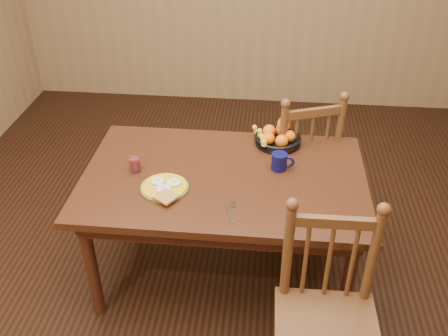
# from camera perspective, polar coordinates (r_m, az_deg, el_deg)

# --- Properties ---
(room) EXTENTS (4.52, 5.02, 2.72)m
(room) POSITION_cam_1_polar(r_m,az_deg,el_deg) (2.52, 0.00, 10.40)
(room) COLOR black
(room) RESTS_ON ground
(dining_table) EXTENTS (1.60, 1.00, 0.75)m
(dining_table) POSITION_cam_1_polar(r_m,az_deg,el_deg) (2.87, 0.00, -2.23)
(dining_table) COLOR black
(dining_table) RESTS_ON ground
(chair_far) EXTENTS (0.59, 0.58, 1.03)m
(chair_far) POSITION_cam_1_polar(r_m,az_deg,el_deg) (3.45, 8.51, 0.95)
(chair_far) COLOR #462B15
(chair_far) RESTS_ON ground
(chair_near) EXTENTS (0.48, 0.46, 1.04)m
(chair_near) POSITION_cam_1_polar(r_m,az_deg,el_deg) (2.44, 11.63, -16.58)
(chair_near) COLOR #462B15
(chair_near) RESTS_ON ground
(breakfast_plate) EXTENTS (0.26, 0.31, 0.04)m
(breakfast_plate) POSITION_cam_1_polar(r_m,az_deg,el_deg) (2.72, -6.79, -2.20)
(breakfast_plate) COLOR #59601E
(breakfast_plate) RESTS_ON dining_table
(fork) EXTENTS (0.06, 0.18, 0.00)m
(fork) POSITION_cam_1_polar(r_m,az_deg,el_deg) (2.56, 0.77, -4.92)
(fork) COLOR silver
(fork) RESTS_ON dining_table
(spoon) EXTENTS (0.06, 0.15, 0.01)m
(spoon) POSITION_cam_1_polar(r_m,az_deg,el_deg) (2.82, -5.66, -0.95)
(spoon) COLOR silver
(spoon) RESTS_ON dining_table
(coffee_mug) EXTENTS (0.13, 0.09, 0.10)m
(coffee_mug) POSITION_cam_1_polar(r_m,az_deg,el_deg) (2.86, 6.42, 0.77)
(coffee_mug) COLOR #0B0B3F
(coffee_mug) RESTS_ON dining_table
(juice_glass) EXTENTS (0.06, 0.06, 0.09)m
(juice_glass) POSITION_cam_1_polar(r_m,az_deg,el_deg) (2.88, -10.13, 0.39)
(juice_glass) COLOR silver
(juice_glass) RESTS_ON dining_table
(fruit_bowl) EXTENTS (0.32, 0.29, 0.17)m
(fruit_bowl) POSITION_cam_1_polar(r_m,az_deg,el_deg) (3.11, 6.12, 3.58)
(fruit_bowl) COLOR black
(fruit_bowl) RESTS_ON dining_table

